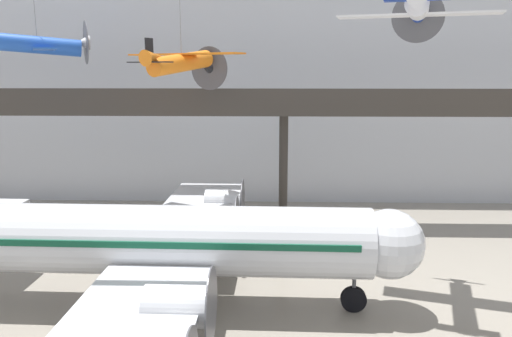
{
  "coord_description": "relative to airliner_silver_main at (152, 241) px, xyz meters",
  "views": [
    {
      "loc": [
        -1.03,
        -15.36,
        12.05
      ],
      "look_at": [
        -1.81,
        11.36,
        6.75
      ],
      "focal_mm": 35.0,
      "sensor_mm": 36.0,
      "label": 1
    }
  ],
  "objects": [
    {
      "name": "hangar_back_wall",
      "position": [
        6.97,
        22.61,
        8.03
      ],
      "size": [
        140.0,
        3.0,
        23.22
      ],
      "color": "silver",
      "rests_on": "ground"
    },
    {
      "name": "suspended_plane_blue_trainer",
      "position": [
        -10.17,
        11.08,
        10.14
      ],
      "size": [
        7.33,
        8.32,
        7.3
      ],
      "rotation": [
        0.0,
        0.0,
        0.46
      ],
      "color": "#1E4CAD"
    },
    {
      "name": "mezzanine_walkway",
      "position": [
        6.97,
        14.03,
        5.47
      ],
      "size": [
        110.0,
        3.2,
        10.73
      ],
      "color": "#38332D",
      "rests_on": "ground"
    },
    {
      "name": "airliner_silver_main",
      "position": [
        0.0,
        0.0,
        0.0
      ],
      "size": [
        27.64,
        31.32,
        10.33
      ],
      "rotation": [
        0.0,
        0.0,
        -0.02
      ],
      "color": "silver",
      "rests_on": "ground"
    },
    {
      "name": "suspended_plane_white_twin",
      "position": [
        13.22,
        2.27,
        11.49
      ],
      "size": [
        8.03,
        6.76,
        6.23
      ],
      "rotation": [
        0.0,
        0.0,
        1.28
      ],
      "color": "silver"
    },
    {
      "name": "suspended_plane_orange_highwing",
      "position": [
        0.32,
        8.03,
        8.97
      ],
      "size": [
        7.94,
        7.04,
        8.99
      ],
      "rotation": [
        0.0,
        0.0,
        1.09
      ],
      "color": "orange"
    }
  ]
}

